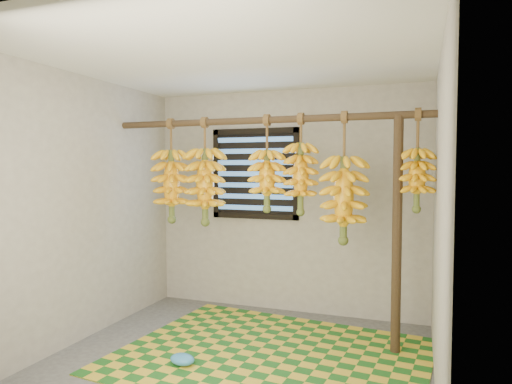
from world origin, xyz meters
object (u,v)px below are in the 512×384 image
at_px(banana_bunch_c, 267,180).
at_px(banana_bunch_e, 344,200).
at_px(banana_bunch_d, 301,178).
at_px(support_post, 397,235).
at_px(banana_bunch_f, 417,180).
at_px(banana_bunch_a, 172,186).
at_px(banana_bunch_b, 205,186).
at_px(plastic_bag, 182,359).
at_px(woven_mat, 271,356).

relative_size(banana_bunch_c, banana_bunch_e, 0.78).
relative_size(banana_bunch_d, banana_bunch_e, 0.79).
xyz_separation_m(support_post, banana_bunch_f, (0.15, -0.00, 0.47)).
height_order(banana_bunch_a, banana_bunch_e, same).
height_order(banana_bunch_d, banana_bunch_e, same).
distance_m(banana_bunch_a, banana_bunch_b, 0.37).
bearing_deg(plastic_bag, banana_bunch_f, 26.31).
bearing_deg(banana_bunch_c, woven_mat, -66.80).
xyz_separation_m(support_post, plastic_bag, (-1.57, -0.85, -0.95)).
height_order(support_post, banana_bunch_f, banana_bunch_f).
height_order(woven_mat, banana_bunch_c, banana_bunch_c).
xyz_separation_m(support_post, banana_bunch_a, (-2.15, 0.00, 0.39)).
distance_m(support_post, banana_bunch_b, 1.82).
distance_m(woven_mat, banana_bunch_b, 1.66).
relative_size(woven_mat, plastic_bag, 11.62).
bearing_deg(banana_bunch_c, plastic_bag, -116.22).
relative_size(support_post, woven_mat, 0.81).
height_order(plastic_bag, banana_bunch_a, banana_bunch_a).
relative_size(banana_bunch_e, banana_bunch_f, 1.34).
bearing_deg(banana_bunch_d, banana_bunch_b, 180.00).
xyz_separation_m(support_post, woven_mat, (-0.96, -0.43, -0.99)).
bearing_deg(plastic_bag, banana_bunch_d, 49.06).
bearing_deg(banana_bunch_e, support_post, -0.00).
relative_size(banana_bunch_a, banana_bunch_f, 1.21).
distance_m(woven_mat, banana_bunch_c, 1.52).
bearing_deg(support_post, banana_bunch_e, 180.00).
xyz_separation_m(plastic_bag, banana_bunch_e, (1.12, 0.85, 1.24)).
relative_size(support_post, banana_bunch_a, 1.96).
relative_size(banana_bunch_b, banana_bunch_f, 1.22).
distance_m(plastic_bag, banana_bunch_c, 1.69).
distance_m(woven_mat, plastic_bag, 0.73).
relative_size(banana_bunch_a, banana_bunch_c, 1.15).
bearing_deg(banana_bunch_d, support_post, 0.00).
relative_size(banana_bunch_c, banana_bunch_f, 1.04).
height_order(woven_mat, banana_bunch_b, banana_bunch_b).
xyz_separation_m(plastic_bag, banana_bunch_a, (-0.58, 0.85, 1.33)).
height_order(woven_mat, banana_bunch_e, banana_bunch_e).
relative_size(banana_bunch_b, banana_bunch_d, 1.14).
xyz_separation_m(banana_bunch_c, banana_bunch_d, (0.32, -0.00, 0.02)).
bearing_deg(plastic_bag, woven_mat, 34.93).
bearing_deg(banana_bunch_f, banana_bunch_a, 180.00).
relative_size(banana_bunch_a, banana_bunch_d, 1.13).
xyz_separation_m(banana_bunch_a, banana_bunch_b, (0.37, 0.00, -0.00)).
bearing_deg(woven_mat, banana_bunch_b, 152.25).
distance_m(banana_bunch_d, banana_bunch_e, 0.42).
bearing_deg(banana_bunch_e, banana_bunch_d, -180.00).
bearing_deg(woven_mat, banana_bunch_c, 113.20).
bearing_deg(support_post, banana_bunch_b, 180.00).
bearing_deg(banana_bunch_b, banana_bunch_a, -180.00).
xyz_separation_m(plastic_bag, banana_bunch_b, (-0.21, 0.85, 1.33)).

